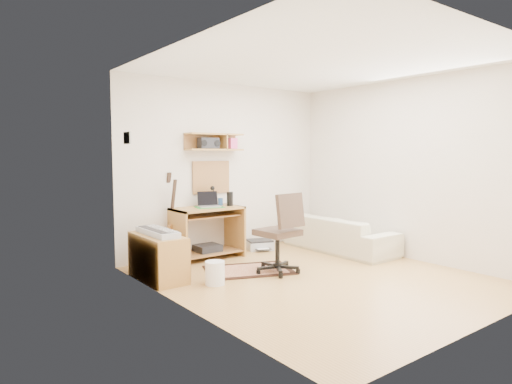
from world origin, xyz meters
TOP-DOWN VIEW (x-y plane):
  - floor at (0.00, 0.00)m, footprint 3.60×4.00m
  - ceiling at (0.00, 0.00)m, footprint 3.60×4.00m
  - back_wall at (0.00, 2.00)m, footprint 3.60×0.01m
  - left_wall at (-1.80, 0.00)m, footprint 0.01×4.00m
  - right_wall at (1.80, 0.00)m, footprint 0.01×4.00m
  - wall_shelf at (-0.30, 1.88)m, footprint 0.90×0.25m
  - cork_board at (-0.30, 1.98)m, footprint 0.64×0.03m
  - wall_photo at (-1.79, 1.50)m, footprint 0.02×0.20m
  - desk at (-0.53, 1.73)m, footprint 1.00×0.55m
  - laptop at (-0.50, 1.71)m, footprint 0.37×0.37m
  - speaker at (-0.16, 1.68)m, footprint 0.09×0.09m
  - desk_lamp at (-0.33, 1.87)m, footprint 0.10×0.10m
  - pencil_cup at (-0.23, 1.83)m, footprint 0.08×0.08m
  - boombox at (-0.41, 1.87)m, footprint 0.31×0.14m
  - rug at (-0.46, 0.80)m, footprint 1.31×1.09m
  - task_chair at (-0.23, 0.49)m, footprint 0.58×0.58m
  - cabinet at (-1.58, 1.14)m, footprint 0.40×0.90m
  - music_keyboard at (-1.58, 1.14)m, footprint 0.24×0.77m
  - guitar at (-0.99, 1.86)m, footprint 0.39×0.30m
  - waste_basket at (-1.14, 0.54)m, footprint 0.29×0.29m
  - printer at (0.44, 1.73)m, footprint 0.48×0.42m
  - sofa at (1.38, 0.89)m, footprint 0.54×1.85m

SIDE VIEW (x-z plane):
  - floor at x=0.00m, z-range -0.01..0.00m
  - rug at x=-0.46m, z-range 0.00..0.02m
  - printer at x=0.44m, z-range 0.01..0.16m
  - waste_basket at x=-1.14m, z-range 0.00..0.27m
  - cabinet at x=-1.58m, z-range 0.00..0.55m
  - sofa at x=1.38m, z-range 0.00..0.72m
  - desk at x=-0.53m, z-range 0.00..0.75m
  - task_chair at x=-0.23m, z-range 0.00..1.05m
  - music_keyboard at x=-1.58m, z-range 0.55..0.62m
  - guitar at x=-0.99m, z-range 0.00..1.27m
  - pencil_cup at x=-0.23m, z-range 0.75..0.86m
  - speaker at x=-0.16m, z-range 0.75..0.96m
  - laptop at x=-0.50m, z-range 0.75..0.98m
  - desk_lamp at x=-0.33m, z-range 0.75..1.05m
  - cork_board at x=-0.30m, z-range 0.92..1.42m
  - back_wall at x=0.00m, z-range 0.00..2.60m
  - left_wall at x=-1.80m, z-range 0.00..2.60m
  - right_wall at x=1.80m, z-range 0.00..2.60m
  - boombox at x=-0.41m, z-range 1.60..1.76m
  - wall_shelf at x=-0.30m, z-range 1.57..1.83m
  - wall_photo at x=-1.79m, z-range 1.65..1.79m
  - ceiling at x=0.00m, z-range 2.60..2.61m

